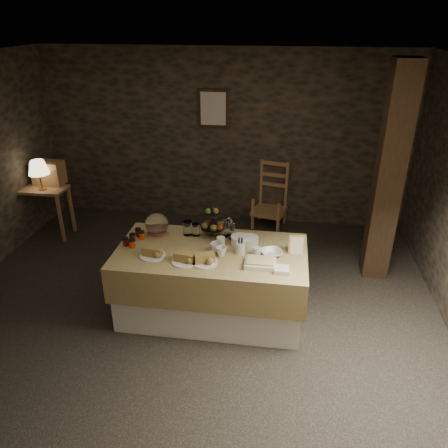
# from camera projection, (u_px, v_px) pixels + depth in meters

# --- Properties ---
(ground_plane) EXTENTS (5.50, 5.00, 0.01)m
(ground_plane) POSITION_uv_depth(u_px,v_px,m) (191.00, 310.00, 4.90)
(ground_plane) COLOR black
(ground_plane) RESTS_ON ground
(room_shell) EXTENTS (5.52, 5.02, 2.60)m
(room_shell) POSITION_uv_depth(u_px,v_px,m) (186.00, 179.00, 4.21)
(room_shell) COLOR black
(room_shell) RESTS_ON ground
(buffet_table) EXTENTS (1.98, 1.05, 0.78)m
(buffet_table) POSITION_uv_depth(u_px,v_px,m) (212.00, 277.00, 4.68)
(buffet_table) COLOR silver
(buffet_table) RESTS_ON ground_plane
(console_table) EXTENTS (0.70, 0.40, 0.75)m
(console_table) POSITION_uv_depth(u_px,v_px,m) (43.00, 196.00, 6.29)
(console_table) COLOR olive
(console_table) RESTS_ON ground_plane
(table_lamp) EXTENTS (0.28, 0.28, 0.43)m
(table_lamp) POSITION_uv_depth(u_px,v_px,m) (38.00, 168.00, 6.04)
(table_lamp) COLOR #AC8037
(table_lamp) RESTS_ON console_table
(wine_rack) EXTENTS (0.42, 0.26, 0.34)m
(wine_rack) POSITION_uv_depth(u_px,v_px,m) (48.00, 173.00, 6.31)
(wine_rack) COLOR olive
(wine_rack) RESTS_ON console_table
(chair) EXTENTS (0.56, 0.55, 0.78)m
(chair) POSITION_uv_depth(u_px,v_px,m) (270.00, 198.00, 6.69)
(chair) COLOR olive
(chair) RESTS_ON ground_plane
(timber_column) EXTENTS (0.30, 0.30, 2.60)m
(timber_column) POSITION_uv_depth(u_px,v_px,m) (389.00, 176.00, 5.05)
(timber_column) COLOR black
(timber_column) RESTS_ON ground_plane
(framed_picture) EXTENTS (0.45, 0.04, 0.55)m
(framed_picture) POSITION_uv_depth(u_px,v_px,m) (213.00, 108.00, 6.34)
(framed_picture) COLOR black
(framed_picture) RESTS_ON room_shell
(plate_stack_a) EXTENTS (0.19, 0.19, 0.10)m
(plate_stack_a) POSITION_uv_depth(u_px,v_px,m) (240.00, 240.00, 4.62)
(plate_stack_a) COLOR silver
(plate_stack_a) RESTS_ON buffet_table
(plate_stack_b) EXTENTS (0.20, 0.20, 0.08)m
(plate_stack_b) POSITION_uv_depth(u_px,v_px,m) (249.00, 241.00, 4.63)
(plate_stack_b) COLOR silver
(plate_stack_b) RESTS_ON buffet_table
(cutlery_holder) EXTENTS (0.10, 0.10, 0.12)m
(cutlery_holder) POSITION_uv_depth(u_px,v_px,m) (240.00, 248.00, 4.45)
(cutlery_holder) COLOR silver
(cutlery_holder) RESTS_ON buffet_table
(cup_a) EXTENTS (0.13, 0.13, 0.10)m
(cup_a) POSITION_uv_depth(u_px,v_px,m) (216.00, 247.00, 4.48)
(cup_a) COLOR silver
(cup_a) RESTS_ON buffet_table
(cup_b) EXTENTS (0.14, 0.14, 0.10)m
(cup_b) POSITION_uv_depth(u_px,v_px,m) (221.00, 252.00, 4.41)
(cup_b) COLOR silver
(cup_b) RESTS_ON buffet_table
(mug_c) EXTENTS (0.09, 0.09, 0.09)m
(mug_c) POSITION_uv_depth(u_px,v_px,m) (221.00, 242.00, 4.61)
(mug_c) COLOR silver
(mug_c) RESTS_ON buffet_table
(mug_d) EXTENTS (0.08, 0.08, 0.09)m
(mug_d) POSITION_uv_depth(u_px,v_px,m) (257.00, 252.00, 4.42)
(mug_d) COLOR silver
(mug_d) RESTS_ON buffet_table
(bowl) EXTENTS (0.27, 0.27, 0.05)m
(bowl) POSITION_uv_depth(u_px,v_px,m) (271.00, 253.00, 4.43)
(bowl) COLOR silver
(bowl) RESTS_ON buffet_table
(cake_dome) EXTENTS (0.26, 0.26, 0.26)m
(cake_dome) POSITION_uv_depth(u_px,v_px,m) (157.00, 226.00, 4.82)
(cake_dome) COLOR olive
(cake_dome) RESTS_ON buffet_table
(fruit_stand) EXTENTS (0.26, 0.26, 0.37)m
(fruit_stand) POSITION_uv_depth(u_px,v_px,m) (213.00, 224.00, 4.76)
(fruit_stand) COLOR black
(fruit_stand) RESTS_ON buffet_table
(bread_platter_left) EXTENTS (0.26, 0.26, 0.11)m
(bread_platter_left) POSITION_uv_depth(u_px,v_px,m) (153.00, 253.00, 4.41)
(bread_platter_left) COLOR silver
(bread_platter_left) RESTS_ON buffet_table
(bread_platter_center) EXTENTS (0.26, 0.26, 0.11)m
(bread_platter_center) POSITION_uv_depth(u_px,v_px,m) (184.00, 259.00, 4.30)
(bread_platter_center) COLOR silver
(bread_platter_center) RESTS_ON buffet_table
(bread_platter_right) EXTENTS (0.26, 0.26, 0.11)m
(bread_platter_right) POSITION_uv_depth(u_px,v_px,m) (204.00, 259.00, 4.29)
(bread_platter_right) COLOR silver
(bread_platter_right) RESTS_ON buffet_table
(jam_jars) EXTENTS (0.18, 0.32, 0.07)m
(jam_jars) POSITION_uv_depth(u_px,v_px,m) (134.00, 238.00, 4.69)
(jam_jars) COLOR #570C12
(jam_jars) RESTS_ON buffet_table
(tart_dish) EXTENTS (0.30, 0.22, 0.07)m
(tart_dish) POSITION_uv_depth(u_px,v_px,m) (260.00, 263.00, 4.24)
(tart_dish) COLOR silver
(tart_dish) RESTS_ON buffet_table
(square_dish) EXTENTS (0.14, 0.14, 0.04)m
(square_dish) POSITION_uv_depth(u_px,v_px,m) (282.00, 270.00, 4.15)
(square_dish) COLOR silver
(square_dish) RESTS_ON buffet_table
(menu_frame) EXTENTS (0.17, 0.08, 0.22)m
(menu_frame) POSITION_uv_depth(u_px,v_px,m) (297.00, 245.00, 4.44)
(menu_frame) COLOR olive
(menu_frame) RESTS_ON buffet_table
(storage_jar_a) EXTENTS (0.10, 0.10, 0.16)m
(storage_jar_a) POSITION_uv_depth(u_px,v_px,m) (188.00, 228.00, 4.82)
(storage_jar_a) COLOR white
(storage_jar_a) RESTS_ON buffet_table
(storage_jar_b) EXTENTS (0.09, 0.09, 0.14)m
(storage_jar_b) POSITION_uv_depth(u_px,v_px,m) (196.00, 230.00, 4.81)
(storage_jar_b) COLOR white
(storage_jar_b) RESTS_ON buffet_table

